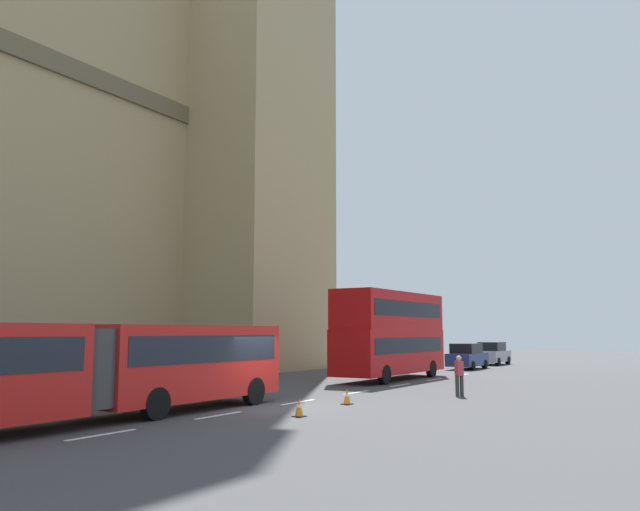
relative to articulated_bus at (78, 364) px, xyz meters
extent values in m
plane|color=#424244|center=(6.76, -1.99, -1.75)|extent=(160.00, 160.00, 0.00)
cube|color=silver|center=(-0.68, -1.99, -1.74)|extent=(2.20, 0.16, 0.01)
cube|color=silver|center=(3.92, -1.99, -1.74)|extent=(2.20, 0.16, 0.01)
cube|color=silver|center=(8.52, -1.99, -1.74)|extent=(2.20, 0.16, 0.01)
cube|color=silver|center=(13.12, -1.99, -1.74)|extent=(2.20, 0.16, 0.01)
cube|color=silver|center=(17.72, -1.99, -1.74)|extent=(2.20, 0.16, 0.01)
cube|color=silver|center=(22.32, -1.99, -1.74)|extent=(2.20, 0.16, 0.01)
cube|color=silver|center=(26.92, -1.99, -1.74)|extent=(2.20, 0.16, 0.01)
cube|color=tan|center=(24.66, 14.01, 23.52)|extent=(10.29, 10.29, 50.53)
cube|color=red|center=(4.35, 0.01, -0.10)|extent=(7.80, 2.50, 2.50)
cube|color=#1E232D|center=(4.35, 0.01, 0.35)|extent=(7.18, 2.54, 0.90)
cylinder|color=#3F3F3F|center=(0.00, 0.01, -0.10)|extent=(2.38, 2.38, 2.25)
cylinder|color=black|center=(6.84, -1.12, -1.25)|extent=(1.00, 0.30, 1.00)
cylinder|color=black|center=(2.01, -1.12, -1.25)|extent=(1.00, 0.30, 1.00)
cube|color=#B20F0F|center=(20.86, 0.01, -0.15)|extent=(9.81, 2.50, 2.40)
cube|color=black|center=(20.86, 0.01, 0.20)|extent=(8.83, 2.54, 0.84)
cube|color=#B20F0F|center=(20.86, 0.01, 2.10)|extent=(9.61, 2.50, 2.10)
cube|color=black|center=(20.86, 0.01, 2.20)|extent=(8.83, 2.54, 0.84)
cylinder|color=black|center=(23.99, -1.12, -1.25)|extent=(1.00, 0.30, 1.00)
cylinder|color=black|center=(17.72, -1.12, -1.25)|extent=(1.00, 0.30, 1.00)
cube|color=navy|center=(33.23, -0.16, -1.05)|extent=(4.40, 1.80, 0.90)
cube|color=black|center=(33.03, -0.16, -0.25)|extent=(2.46, 1.66, 0.70)
cylinder|color=black|center=(34.64, -0.97, -1.43)|extent=(0.64, 0.30, 0.64)
cylinder|color=black|center=(31.82, -0.97, -1.43)|extent=(0.64, 0.30, 0.64)
cube|color=gray|center=(40.38, 0.14, -1.05)|extent=(4.40, 1.80, 0.90)
cube|color=black|center=(40.18, 0.14, -0.25)|extent=(2.46, 1.66, 0.70)
cylinder|color=black|center=(41.79, -0.67, -1.43)|extent=(0.64, 0.30, 0.64)
cylinder|color=black|center=(38.97, -0.67, -1.43)|extent=(0.64, 0.30, 0.64)
cube|color=black|center=(5.02, -4.38, -1.73)|extent=(0.36, 0.36, 0.03)
cone|color=orange|center=(5.02, -4.38, -1.44)|extent=(0.28, 0.28, 0.55)
cylinder|color=white|center=(5.02, -4.38, -1.41)|extent=(0.17, 0.17, 0.08)
cube|color=black|center=(8.84, -3.95, -1.73)|extent=(0.36, 0.36, 0.03)
cone|color=orange|center=(8.84, -3.95, -1.44)|extent=(0.28, 0.28, 0.55)
cylinder|color=white|center=(8.84, -3.95, -1.41)|extent=(0.17, 0.17, 0.08)
cylinder|color=#333333|center=(13.94, -6.57, -1.32)|extent=(0.16, 0.16, 0.86)
cylinder|color=#333333|center=(13.80, -6.42, -1.32)|extent=(0.16, 0.16, 0.86)
cube|color=#BF383F|center=(13.87, -6.50, -0.59)|extent=(0.45, 0.45, 0.60)
sphere|color=tan|center=(13.87, -6.50, -0.17)|extent=(0.22, 0.22, 0.22)
camera|label=1|loc=(-12.08, -15.86, 0.92)|focal=35.66mm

